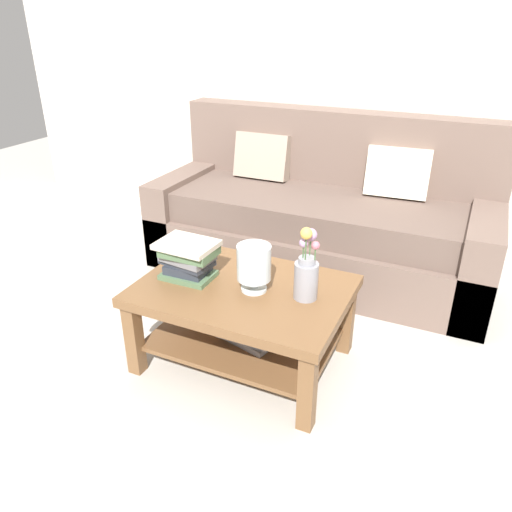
{
  "coord_description": "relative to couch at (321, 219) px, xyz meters",
  "views": [
    {
      "loc": [
        0.93,
        -2.17,
        1.65
      ],
      "look_at": [
        -0.02,
        -0.13,
        0.54
      ],
      "focal_mm": 34.75,
      "sensor_mm": 36.0,
      "label": 1
    }
  ],
  "objects": [
    {
      "name": "coffee_table",
      "position": [
        -0.01,
        -1.2,
        -0.05
      ],
      "size": [
        1.02,
        0.73,
        0.44
      ],
      "color": "brown",
      "rests_on": "ground"
    },
    {
      "name": "back_wall",
      "position": [
        0.01,
        0.73,
        0.99
      ],
      "size": [
        6.4,
        0.12,
        2.7
      ],
      "primitive_type": "cube",
      "color": "beige",
      "rests_on": "ground"
    },
    {
      "name": "ground_plane",
      "position": [
        0.01,
        -0.92,
        -0.36
      ],
      "size": [
        10.0,
        10.0,
        0.0
      ],
      "primitive_type": "plane",
      "color": "#B7B2A8"
    },
    {
      "name": "couch",
      "position": [
        0.0,
        0.0,
        0.0
      ],
      "size": [
        2.27,
        0.9,
        1.06
      ],
      "color": "brown",
      "rests_on": "ground"
    },
    {
      "name": "book_stack_main",
      "position": [
        -0.3,
        -1.23,
        0.19
      ],
      "size": [
        0.3,
        0.23,
        0.19
      ],
      "color": "#51704C",
      "rests_on": "coffee_table"
    },
    {
      "name": "glass_hurricane_vase",
      "position": [
        0.05,
        -1.2,
        0.22
      ],
      "size": [
        0.16,
        0.16,
        0.23
      ],
      "color": "silver",
      "rests_on": "coffee_table"
    },
    {
      "name": "flower_pitcher",
      "position": [
        0.3,
        -1.17,
        0.21
      ],
      "size": [
        0.11,
        0.12,
        0.37
      ],
      "color": "gray",
      "rests_on": "coffee_table"
    }
  ]
}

